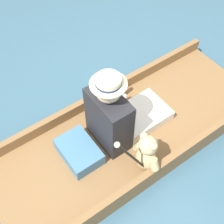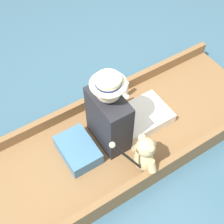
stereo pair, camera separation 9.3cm
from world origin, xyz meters
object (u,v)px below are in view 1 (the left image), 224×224
at_px(wine_glass, 123,88).
at_px(seated_person, 117,115).
at_px(walking_cane, 132,157).
at_px(teddy_bear, 147,154).

bearing_deg(wine_glass, seated_person, -44.27).
relative_size(wine_glass, walking_cane, 0.26).
relative_size(seated_person, teddy_bear, 1.80).
distance_m(teddy_bear, wine_glass, 0.86).
height_order(teddy_bear, wine_glass, teddy_bear).
xyz_separation_m(teddy_bear, wine_glass, (-0.78, 0.34, -0.09)).
bearing_deg(wine_glass, walking_cane, -34.06).
bearing_deg(wine_glass, teddy_bear, -23.80).
bearing_deg(walking_cane, wine_glass, 145.94).
bearing_deg(seated_person, teddy_bear, -7.05).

